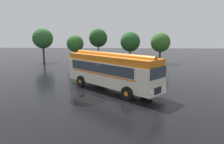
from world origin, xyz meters
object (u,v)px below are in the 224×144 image
object	(u,v)px
vintage_bus	(111,70)
car_mid_right	(123,63)
car_mid_left	(104,64)
car_near_left	(86,63)

from	to	relation	value
vintage_bus	car_mid_right	world-z (taller)	vintage_bus
vintage_bus	car_mid_left	size ratio (longest dim) A/B	2.10
car_mid_left	car_mid_right	distance (m)	2.82
vintage_bus	car_mid_left	world-z (taller)	vintage_bus
vintage_bus	car_near_left	distance (m)	12.30
car_near_left	car_mid_left	xyz separation A→B (m)	(2.78, -0.10, 0.00)
car_near_left	vintage_bus	bearing A→B (deg)	-68.33
car_near_left	car_mid_left	distance (m)	2.78
car_near_left	car_mid_left	size ratio (longest dim) A/B	0.97
car_near_left	car_mid_right	world-z (taller)	same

